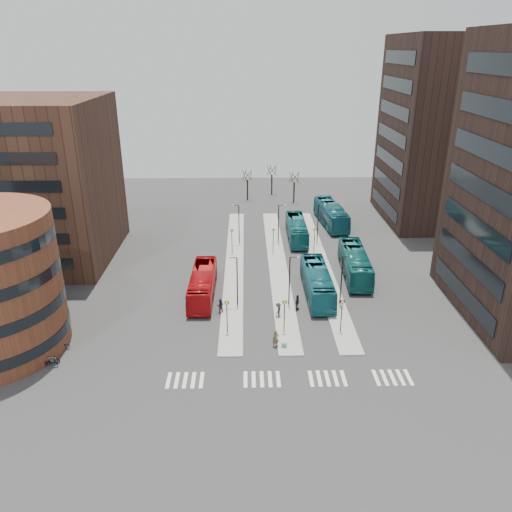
{
  "coord_description": "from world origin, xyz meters",
  "views": [
    {
      "loc": [
        -2.33,
        -33.57,
        28.01
      ],
      "look_at": [
        -1.17,
        21.17,
        5.0
      ],
      "focal_mm": 35.0,
      "sensor_mm": 36.0,
      "label": 1
    }
  ],
  "objects_px": {
    "teal_bus_a": "(317,282)",
    "commuter_b": "(297,302)",
    "commuter_a": "(220,306)",
    "red_bus": "(203,284)",
    "bicycle_far": "(60,346)",
    "bicycle_mid": "(51,360)",
    "teal_bus_c": "(355,263)",
    "bicycle_near": "(50,363)",
    "traveller": "(276,339)",
    "commuter_c": "(278,310)",
    "teal_bus_b": "(297,230)",
    "teal_bus_d": "(331,214)",
    "suitcase": "(284,346)"
  },
  "relations": [
    {
      "from": "teal_bus_a",
      "to": "commuter_b",
      "type": "distance_m",
      "value": 4.65
    },
    {
      "from": "red_bus",
      "to": "teal_bus_d",
      "type": "bearing_deg",
      "value": 53.65
    },
    {
      "from": "red_bus",
      "to": "bicycle_mid",
      "type": "xyz_separation_m",
      "value": [
        -13.37,
        -13.87,
        -1.16
      ]
    },
    {
      "from": "red_bus",
      "to": "teal_bus_a",
      "type": "xyz_separation_m",
      "value": [
        13.86,
        0.08,
        0.07
      ]
    },
    {
      "from": "red_bus",
      "to": "teal_bus_b",
      "type": "distance_m",
      "value": 23.29
    },
    {
      "from": "bicycle_far",
      "to": "bicycle_mid",
      "type": "bearing_deg",
      "value": 159.52
    },
    {
      "from": "bicycle_near",
      "to": "teal_bus_c",
      "type": "bearing_deg",
      "value": -53.64
    },
    {
      "from": "commuter_b",
      "to": "commuter_c",
      "type": "relative_size",
      "value": 1.06
    },
    {
      "from": "traveller",
      "to": "commuter_b",
      "type": "distance_m",
      "value": 8.23
    },
    {
      "from": "bicycle_near",
      "to": "traveller",
      "type": "bearing_deg",
      "value": -76.72
    },
    {
      "from": "traveller",
      "to": "bicycle_near",
      "type": "bearing_deg",
      "value": 172.51
    },
    {
      "from": "teal_bus_a",
      "to": "commuter_a",
      "type": "relative_size",
      "value": 7.09
    },
    {
      "from": "teal_bus_b",
      "to": "commuter_a",
      "type": "distance_m",
      "value": 25.77
    },
    {
      "from": "red_bus",
      "to": "teal_bus_b",
      "type": "bearing_deg",
      "value": 56.14
    },
    {
      "from": "teal_bus_b",
      "to": "bicycle_near",
      "type": "xyz_separation_m",
      "value": [
        -26.59,
        -33.54,
        -1.18
      ]
    },
    {
      "from": "suitcase",
      "to": "teal_bus_c",
      "type": "bearing_deg",
      "value": 79.48
    },
    {
      "from": "commuter_c",
      "to": "bicycle_mid",
      "type": "relative_size",
      "value": 1.13
    },
    {
      "from": "red_bus",
      "to": "teal_bus_c",
      "type": "distance_m",
      "value": 20.36
    },
    {
      "from": "teal_bus_c",
      "to": "commuter_b",
      "type": "height_order",
      "value": "teal_bus_c"
    },
    {
      "from": "commuter_b",
      "to": "bicycle_mid",
      "type": "relative_size",
      "value": 1.2
    },
    {
      "from": "teal_bus_d",
      "to": "teal_bus_b",
      "type": "bearing_deg",
      "value": -138.85
    },
    {
      "from": "commuter_b",
      "to": "bicycle_near",
      "type": "distance_m",
      "value": 26.75
    },
    {
      "from": "suitcase",
      "to": "commuter_b",
      "type": "distance_m",
      "value": 8.29
    },
    {
      "from": "teal_bus_a",
      "to": "bicycle_mid",
      "type": "distance_m",
      "value": 30.62
    },
    {
      "from": "red_bus",
      "to": "bicycle_mid",
      "type": "relative_size",
      "value": 7.58
    },
    {
      "from": "bicycle_near",
      "to": "suitcase",
      "type": "bearing_deg",
      "value": -77.82
    },
    {
      "from": "teal_bus_c",
      "to": "bicycle_far",
      "type": "bearing_deg",
      "value": -149.28
    },
    {
      "from": "traveller",
      "to": "commuter_a",
      "type": "bearing_deg",
      "value": 113.92
    },
    {
      "from": "bicycle_near",
      "to": "teal_bus_b",
      "type": "bearing_deg",
      "value": -33.24
    },
    {
      "from": "suitcase",
      "to": "commuter_a",
      "type": "distance_m",
      "value": 10.06
    },
    {
      "from": "red_bus",
      "to": "traveller",
      "type": "height_order",
      "value": "red_bus"
    },
    {
      "from": "commuter_b",
      "to": "bicycle_far",
      "type": "xyz_separation_m",
      "value": [
        -24.49,
        -7.98,
        -0.42
      ]
    },
    {
      "from": "suitcase",
      "to": "commuter_a",
      "type": "xyz_separation_m",
      "value": [
        -6.73,
        7.45,
        0.58
      ]
    },
    {
      "from": "traveller",
      "to": "commuter_a",
      "type": "xyz_separation_m",
      "value": [
        -5.89,
        7.14,
        -0.08
      ]
    },
    {
      "from": "traveller",
      "to": "commuter_b",
      "type": "xyz_separation_m",
      "value": [
        2.93,
        7.69,
        -0.01
      ]
    },
    {
      "from": "commuter_a",
      "to": "red_bus",
      "type": "bearing_deg",
      "value": -64.61
    },
    {
      "from": "suitcase",
      "to": "traveller",
      "type": "height_order",
      "value": "traveller"
    },
    {
      "from": "teal_bus_d",
      "to": "teal_bus_a",
      "type": "bearing_deg",
      "value": -108.39
    },
    {
      "from": "teal_bus_c",
      "to": "bicycle_mid",
      "type": "bearing_deg",
      "value": -146.24
    },
    {
      "from": "teal_bus_b",
      "to": "bicycle_far",
      "type": "relative_size",
      "value": 6.06
    },
    {
      "from": "red_bus",
      "to": "bicycle_mid",
      "type": "height_order",
      "value": "red_bus"
    },
    {
      "from": "bicycle_mid",
      "to": "bicycle_far",
      "type": "xyz_separation_m",
      "value": [
        0.0,
        2.29,
        0.04
      ]
    },
    {
      "from": "red_bus",
      "to": "bicycle_near",
      "type": "xyz_separation_m",
      "value": [
        -13.37,
        -14.36,
        -1.19
      ]
    },
    {
      "from": "teal_bus_b",
      "to": "bicycle_near",
      "type": "height_order",
      "value": "teal_bus_b"
    },
    {
      "from": "red_bus",
      "to": "bicycle_near",
      "type": "height_order",
      "value": "red_bus"
    },
    {
      "from": "suitcase",
      "to": "commuter_a",
      "type": "bearing_deg",
      "value": 153.11
    },
    {
      "from": "teal_bus_c",
      "to": "traveller",
      "type": "relative_size",
      "value": 6.74
    },
    {
      "from": "teal_bus_d",
      "to": "commuter_b",
      "type": "relative_size",
      "value": 7.06
    },
    {
      "from": "teal_bus_d",
      "to": "bicycle_far",
      "type": "height_order",
      "value": "teal_bus_d"
    },
    {
      "from": "bicycle_near",
      "to": "bicycle_mid",
      "type": "height_order",
      "value": "bicycle_mid"
    }
  ]
}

